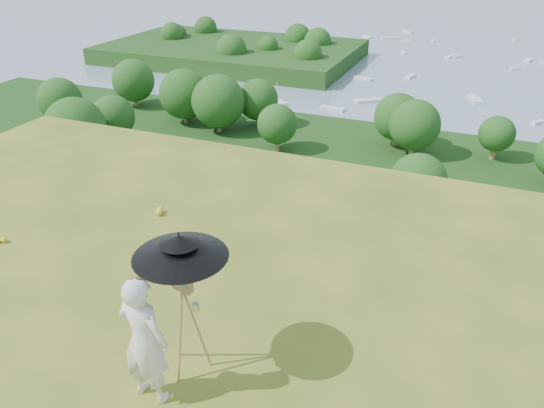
% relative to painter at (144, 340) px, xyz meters
% --- Properties ---
extents(ground, '(14.00, 14.00, 0.00)m').
position_rel_painter_xyz_m(ground, '(-2.17, 0.94, -0.87)').
color(ground, '#4C631C').
rests_on(ground, ground).
extents(forest_slope, '(140.00, 56.00, 22.00)m').
position_rel_painter_xyz_m(forest_slope, '(-2.17, 35.94, -29.87)').
color(forest_slope, '#0E3610').
rests_on(forest_slope, bay_water).
extents(shoreline_tier, '(170.00, 28.00, 8.00)m').
position_rel_painter_xyz_m(shoreline_tier, '(-2.17, 75.94, -36.87)').
color(shoreline_tier, slate).
rests_on(shoreline_tier, bay_water).
extents(bay_water, '(700.00, 700.00, 0.00)m').
position_rel_painter_xyz_m(bay_water, '(-2.17, 240.94, -34.87)').
color(bay_water, '#7487A6').
rests_on(bay_water, ground).
extents(peninsula, '(90.00, 60.00, 12.00)m').
position_rel_painter_xyz_m(peninsula, '(-77.17, 155.94, -29.87)').
color(peninsula, '#0E3610').
rests_on(peninsula, bay_water).
extents(slope_trees, '(110.00, 50.00, 6.00)m').
position_rel_painter_xyz_m(slope_trees, '(-2.17, 35.94, -15.87)').
color(slope_trees, '#164916').
rests_on(slope_trees, forest_slope).
extents(harbor_town, '(110.00, 22.00, 5.00)m').
position_rel_painter_xyz_m(harbor_town, '(-2.17, 75.94, -30.37)').
color(harbor_town, silver).
rests_on(harbor_town, shoreline_tier).
extents(moored_boats, '(140.00, 140.00, 0.70)m').
position_rel_painter_xyz_m(moored_boats, '(-14.67, 161.94, -34.52)').
color(moored_boats, white).
rests_on(moored_boats, bay_water).
extents(wildflowers, '(10.00, 10.50, 0.12)m').
position_rel_painter_xyz_m(wildflowers, '(-2.17, 1.19, -0.81)').
color(wildflowers, yellow).
rests_on(wildflowers, ground).
extents(painter, '(0.66, 0.45, 1.75)m').
position_rel_painter_xyz_m(painter, '(0.00, 0.00, 0.00)').
color(painter, beige).
rests_on(painter, ground).
extents(field_easel, '(0.70, 0.70, 1.55)m').
position_rel_painter_xyz_m(field_easel, '(0.19, 0.58, -0.10)').
color(field_easel, '#9E7642').
rests_on(field_easel, ground).
extents(sun_umbrella, '(1.23, 1.23, 0.75)m').
position_rel_painter_xyz_m(sun_umbrella, '(0.20, 0.61, 0.78)').
color(sun_umbrella, black).
rests_on(sun_umbrella, field_easel).
extents(painter_cap, '(0.22, 0.25, 0.10)m').
position_rel_painter_xyz_m(painter_cap, '(0.00, 0.00, 0.82)').
color(painter_cap, '#C06A69').
rests_on(painter_cap, painter).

